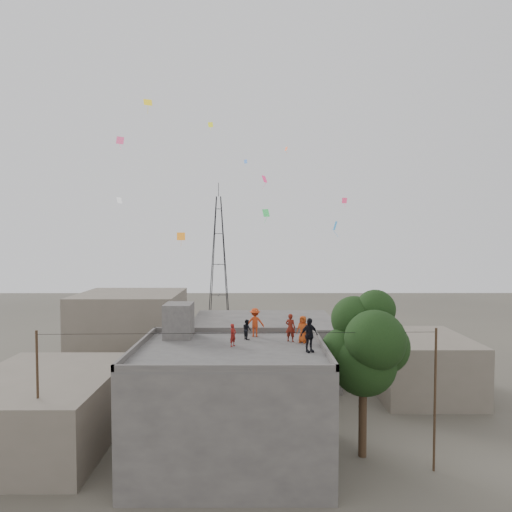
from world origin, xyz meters
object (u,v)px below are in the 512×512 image
at_px(stair_head_box, 179,320).
at_px(person_dark_adult, 309,335).
at_px(person_red_adult, 290,328).
at_px(transmission_tower, 219,258).
at_px(tree, 366,346).

height_order(stair_head_box, person_dark_adult, stair_head_box).
bearing_deg(person_dark_adult, stair_head_box, 128.95).
bearing_deg(person_red_adult, transmission_tower, -57.65).
distance_m(tree, person_dark_adult, 3.64).
distance_m(tree, person_red_adult, 4.23).
relative_size(stair_head_box, tree, 0.22).
bearing_deg(transmission_tower, person_red_adult, -79.23).
bearing_deg(tree, person_red_adult, 167.02).
bearing_deg(person_red_adult, person_dark_adult, 130.51).
bearing_deg(tree, person_dark_adult, -157.94).
xyz_separation_m(stair_head_box, transmission_tower, (-0.80, 37.40, 1.97)).
height_order(tree, person_red_adult, tree).
xyz_separation_m(transmission_tower, person_dark_adult, (8.09, -40.73, -2.09)).
bearing_deg(transmission_tower, tree, -73.91).
distance_m(tree, transmission_tower, 41.12).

